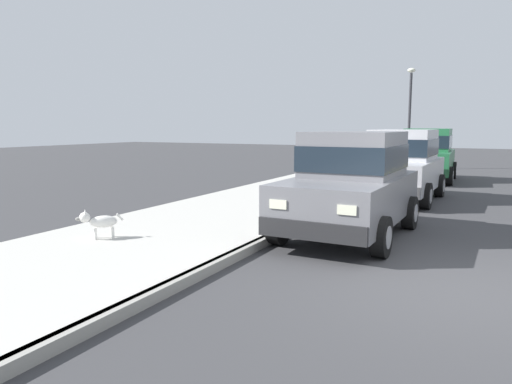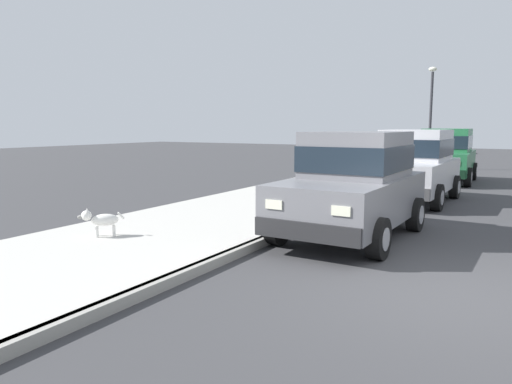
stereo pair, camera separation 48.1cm
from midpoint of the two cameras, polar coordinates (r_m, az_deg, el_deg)
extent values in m
plane|color=#38383A|center=(6.43, 22.10, -10.70)|extent=(80.00, 80.00, 0.00)
cube|color=gray|center=(7.36, -3.74, -7.23)|extent=(0.16, 64.00, 0.14)
cube|color=#B7B5AD|center=(8.39, -14.43, -5.57)|extent=(3.60, 64.00, 0.14)
cube|color=slate|center=(8.71, 9.48, -0.71)|extent=(1.79, 3.73, 0.76)
cube|color=slate|center=(8.87, 10.12, 4.49)|extent=(1.55, 1.93, 0.80)
cube|color=#19232D|center=(8.87, 10.11, 4.11)|extent=(1.59, 1.97, 0.44)
cube|color=#252527|center=(7.10, 4.78, -4.56)|extent=(1.69, 0.23, 0.28)
cube|color=#252527|center=(10.45, 12.61, -0.70)|extent=(1.69, 0.23, 0.28)
cylinder|color=black|center=(7.46, 12.88, -5.23)|extent=(0.23, 0.64, 0.64)
cylinder|color=#9E9EA3|center=(7.46, 12.88, -5.23)|extent=(0.25, 0.36, 0.35)
cylinder|color=black|center=(8.06, 0.98, -4.04)|extent=(0.23, 0.64, 0.64)
cylinder|color=#9E9EA3|center=(8.06, 0.98, -4.04)|extent=(0.25, 0.36, 0.35)
cylinder|color=black|center=(9.65, 16.47, -2.38)|extent=(0.23, 0.64, 0.64)
cylinder|color=#9E9EA3|center=(9.65, 16.47, -2.38)|extent=(0.25, 0.36, 0.35)
cylinder|color=black|center=(10.12, 6.89, -1.64)|extent=(0.23, 0.64, 0.64)
cylinder|color=#9E9EA3|center=(10.12, 6.89, -1.64)|extent=(0.25, 0.36, 0.35)
cube|color=#EAEACC|center=(6.81, 8.84, -2.12)|extent=(0.28, 0.09, 0.14)
cube|color=#EAEACC|center=(7.23, 0.83, -1.45)|extent=(0.28, 0.09, 0.14)
cube|color=#BCBCC1|center=(13.31, 15.78, 2.05)|extent=(1.82, 3.75, 0.76)
cube|color=#BCBCC1|center=(13.50, 16.14, 5.43)|extent=(1.56, 1.94, 0.80)
cube|color=#19232D|center=(13.50, 16.13, 5.18)|extent=(1.60, 1.98, 0.44)
cube|color=#424243|center=(11.59, 13.77, 0.10)|extent=(1.69, 0.25, 0.28)
cube|color=#424243|center=(15.08, 17.26, 1.73)|extent=(1.69, 0.25, 0.28)
cylinder|color=black|center=(12.07, 18.49, -0.46)|extent=(0.24, 0.65, 0.64)
cylinder|color=#9E9EA3|center=(12.07, 18.49, -0.46)|extent=(0.25, 0.36, 0.35)
cylinder|color=black|center=(12.47, 10.69, 0.08)|extent=(0.24, 0.65, 0.64)
cylinder|color=#9E9EA3|center=(12.47, 10.69, 0.08)|extent=(0.25, 0.36, 0.35)
cylinder|color=black|center=(14.31, 20.10, 0.73)|extent=(0.24, 0.65, 0.64)
cylinder|color=#9E9EA3|center=(14.31, 20.10, 0.73)|extent=(0.25, 0.36, 0.35)
cylinder|color=black|center=(14.66, 13.44, 1.15)|extent=(0.24, 0.65, 0.64)
cylinder|color=#9E9EA3|center=(14.66, 13.44, 1.15)|extent=(0.25, 0.36, 0.35)
cube|color=#EAEACC|center=(11.40, 16.38, 1.67)|extent=(0.28, 0.09, 0.14)
cube|color=#EAEACC|center=(11.67, 11.25, 1.97)|extent=(0.28, 0.09, 0.14)
cube|color=#23663D|center=(18.35, 18.89, 3.45)|extent=(1.85, 3.76, 0.76)
cube|color=#23663D|center=(18.56, 19.09, 5.90)|extent=(1.58, 1.95, 0.80)
cube|color=#19232D|center=(18.56, 19.08, 5.72)|extent=(1.62, 1.99, 0.44)
cube|color=black|center=(16.59, 18.19, 2.22)|extent=(1.69, 0.26, 0.28)
cube|color=black|center=(20.16, 19.41, 3.11)|extent=(1.69, 0.26, 0.28)
cylinder|color=black|center=(17.17, 21.28, 1.79)|extent=(0.24, 0.65, 0.64)
cylinder|color=#9E9EA3|center=(17.17, 21.28, 1.79)|extent=(0.25, 0.36, 0.35)
cylinder|color=black|center=(17.36, 15.61, 2.10)|extent=(0.24, 0.65, 0.64)
cylinder|color=#9E9EA3|center=(17.36, 15.61, 2.10)|extent=(0.25, 0.36, 0.35)
cylinder|color=black|center=(19.45, 21.73, 2.42)|extent=(0.24, 0.65, 0.64)
cylinder|color=#9E9EA3|center=(19.45, 21.73, 2.42)|extent=(0.25, 0.36, 0.35)
cylinder|color=black|center=(19.62, 16.71, 2.69)|extent=(0.24, 0.65, 0.64)
cylinder|color=#9E9EA3|center=(19.62, 16.71, 2.69)|extent=(0.25, 0.36, 0.35)
cube|color=#EAEACC|center=(16.48, 20.07, 3.34)|extent=(0.28, 0.09, 0.14)
cube|color=#EAEACC|center=(16.60, 16.40, 3.53)|extent=(0.28, 0.09, 0.14)
ellipsoid|color=white|center=(8.37, -19.25, -3.35)|extent=(0.45, 0.46, 0.20)
cylinder|color=white|center=(8.35, -20.13, -4.75)|extent=(0.05, 0.05, 0.18)
cylinder|color=white|center=(8.46, -20.13, -4.58)|extent=(0.05, 0.05, 0.18)
cylinder|color=white|center=(8.35, -18.25, -4.66)|extent=(0.05, 0.05, 0.18)
cylinder|color=white|center=(8.47, -18.28, -4.49)|extent=(0.05, 0.05, 0.18)
sphere|color=white|center=(8.35, -21.27, -2.84)|extent=(0.17, 0.17, 0.17)
ellipsoid|color=gray|center=(8.36, -21.88, -3.00)|extent=(0.13, 0.13, 0.06)
cone|color=white|center=(8.29, -21.24, -2.32)|extent=(0.06, 0.06, 0.07)
cone|color=white|center=(8.39, -21.23, -2.20)|extent=(0.06, 0.06, 0.07)
cylinder|color=white|center=(8.36, -17.49, -2.86)|extent=(0.11, 0.11, 0.13)
cylinder|color=#2D2D33|center=(23.16, 17.19, 8.18)|extent=(0.12, 0.12, 4.20)
ellipsoid|color=silver|center=(23.29, 17.42, 13.64)|extent=(0.36, 0.36, 0.20)
camera|label=1|loc=(0.24, -91.67, -0.23)|focal=33.66mm
camera|label=2|loc=(0.24, 88.33, 0.23)|focal=33.66mm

